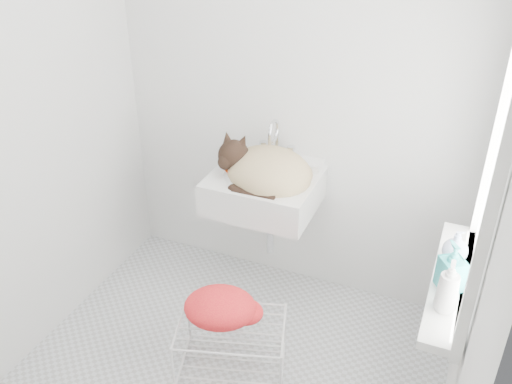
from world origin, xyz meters
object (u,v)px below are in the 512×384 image
at_px(bottle_a, 444,309).
at_px(bottle_c, 453,259).
at_px(bottle_b, 448,287).
at_px(wire_rack, 232,350).
at_px(sink, 264,176).
at_px(cat, 265,171).

relative_size(bottle_a, bottle_c, 1.35).
bearing_deg(bottle_c, bottle_b, -90.00).
height_order(wire_rack, bottle_c, bottle_c).
bearing_deg(bottle_a, wire_rack, 175.17).
xyz_separation_m(wire_rack, bottle_a, (0.99, -0.08, 0.70)).
bearing_deg(sink, bottle_a, -35.12).
relative_size(wire_rack, bottle_c, 3.74).
bearing_deg(bottle_c, sink, 159.45).
xyz_separation_m(cat, bottle_c, (1.07, -0.39, -0.04)).
height_order(bottle_a, bottle_c, bottle_a).
distance_m(bottle_a, bottle_b, 0.15).
relative_size(cat, bottle_b, 2.73).
height_order(cat, bottle_c, cat).
distance_m(cat, bottle_a, 1.31).
bearing_deg(sink, bottle_b, -29.61).
height_order(cat, wire_rack, cat).
height_order(wire_rack, bottle_b, bottle_b).
relative_size(sink, bottle_c, 4.17).
relative_size(sink, wire_rack, 1.12).
relative_size(sink, bottle_b, 2.88).
height_order(wire_rack, bottle_a, bottle_a).
height_order(sink, wire_rack, sink).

